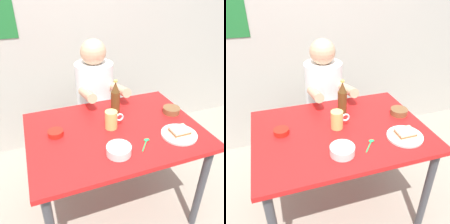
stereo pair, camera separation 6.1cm
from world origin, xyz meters
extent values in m
plane|color=gray|center=(0.00, 0.00, 0.00)|extent=(6.00, 6.00, 0.00)
cube|color=#ADA89E|center=(0.00, 1.05, 1.30)|extent=(4.40, 0.08, 2.60)
cube|color=red|center=(0.00, 0.00, 0.72)|extent=(1.10, 0.80, 0.03)
cylinder|color=#3F3F44|center=(0.49, -0.34, 0.35)|extent=(0.05, 0.05, 0.71)
cylinder|color=#3F3F44|center=(-0.49, 0.34, 0.35)|extent=(0.05, 0.05, 0.71)
cylinder|color=#3F3F44|center=(0.49, 0.34, 0.35)|extent=(0.05, 0.05, 0.71)
cylinder|color=#4C4C51|center=(0.05, 0.63, 0.21)|extent=(0.08, 0.08, 0.41)
cylinder|color=#2D2D33|center=(0.05, 0.63, 0.43)|extent=(0.34, 0.34, 0.04)
cylinder|color=white|center=(0.05, 0.63, 0.71)|extent=(0.32, 0.32, 0.52)
sphere|color=tan|center=(0.05, 0.63, 1.06)|extent=(0.21, 0.21, 0.21)
cylinder|color=tan|center=(-0.08, 0.38, 0.82)|extent=(0.07, 0.31, 0.14)
cylinder|color=tan|center=(0.18, 0.38, 0.82)|extent=(0.07, 0.31, 0.14)
cylinder|color=silver|center=(0.35, -0.20, 0.75)|extent=(0.22, 0.22, 0.01)
cube|color=beige|center=(0.35, -0.20, 0.76)|extent=(0.11, 0.09, 0.01)
cube|color=#9E592D|center=(0.35, -0.20, 0.77)|extent=(0.11, 0.09, 0.01)
cube|color=beige|center=(0.35, -0.20, 0.78)|extent=(0.11, 0.09, 0.01)
cylinder|color=#D1BC66|center=(-0.02, 0.02, 0.80)|extent=(0.08, 0.08, 0.12)
torus|color=silver|center=(0.04, 0.02, 0.81)|extent=(0.06, 0.01, 0.06)
cylinder|color=#593819|center=(0.07, 0.17, 0.83)|extent=(0.06, 0.06, 0.18)
cone|color=#593819|center=(0.07, 0.17, 0.95)|extent=(0.05, 0.05, 0.07)
cylinder|color=#BFB74C|center=(0.07, 0.17, 1.00)|extent=(0.03, 0.03, 0.01)
cylinder|color=brown|center=(0.45, 0.05, 0.76)|extent=(0.12, 0.12, 0.04)
cylinder|color=brown|center=(0.45, 0.05, 0.77)|extent=(0.10, 0.10, 0.02)
cylinder|color=#B21E14|center=(-0.37, 0.06, 0.76)|extent=(0.10, 0.10, 0.03)
cylinder|color=maroon|center=(-0.37, 0.06, 0.76)|extent=(0.08, 0.08, 0.02)
cylinder|color=silver|center=(-0.06, -0.23, 0.77)|extent=(0.14, 0.14, 0.05)
cylinder|color=tan|center=(-0.06, -0.23, 0.78)|extent=(0.11, 0.11, 0.02)
cylinder|color=#26A559|center=(0.10, -0.22, 0.74)|extent=(0.08, 0.09, 0.01)
ellipsoid|color=#26A559|center=(0.14, -0.18, 0.75)|extent=(0.04, 0.02, 0.01)
camera|label=1|loc=(-0.45, -1.17, 1.61)|focal=37.91mm
camera|label=2|loc=(-0.39, -1.19, 1.61)|focal=37.91mm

